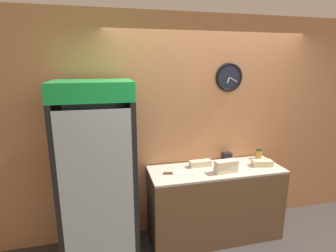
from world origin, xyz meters
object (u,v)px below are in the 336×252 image
at_px(napkin_dispenser, 227,157).
at_px(beverage_cooler, 97,166).
at_px(sandwich_flat_right, 200,163).
at_px(sandwich_flat_left, 262,163).
at_px(sandwich_stack_bottom, 226,169).
at_px(sandwich_stack_middle, 226,163).
at_px(chefs_knife, 175,173).
at_px(condiment_jar, 259,154).

bearing_deg(napkin_dispenser, beverage_cooler, -173.00).
bearing_deg(sandwich_flat_right, sandwich_flat_left, -12.11).
height_order(sandwich_stack_bottom, sandwich_stack_middle, sandwich_stack_middle).
bearing_deg(chefs_knife, beverage_cooler, 178.54).
relative_size(sandwich_stack_bottom, sandwich_flat_left, 1.03).
bearing_deg(sandwich_flat_left, napkin_dispenser, 147.94).
bearing_deg(sandwich_flat_right, chefs_knife, -157.92).
xyz_separation_m(chefs_knife, napkin_dispenser, (0.75, 0.22, 0.05)).
distance_m(beverage_cooler, sandwich_flat_right, 1.22).
height_order(sandwich_stack_middle, sandwich_flat_right, sandwich_stack_middle).
distance_m(condiment_jar, napkin_dispenser, 0.46).
distance_m(beverage_cooler, sandwich_flat_left, 1.96).
relative_size(sandwich_stack_bottom, napkin_dispenser, 2.22).
xyz_separation_m(beverage_cooler, chefs_knife, (0.84, -0.02, -0.16)).
bearing_deg(sandwich_stack_bottom, napkin_dispenser, 62.52).
relative_size(sandwich_flat_left, sandwich_flat_right, 0.97).
bearing_deg(beverage_cooler, condiment_jar, 5.54).
distance_m(sandwich_stack_bottom, sandwich_flat_right, 0.33).
xyz_separation_m(sandwich_stack_bottom, sandwich_stack_middle, (0.00, 0.00, 0.07)).
xyz_separation_m(sandwich_stack_bottom, condiment_jar, (0.62, 0.31, 0.03)).
distance_m(sandwich_flat_left, condiment_jar, 0.25).
xyz_separation_m(beverage_cooler, napkin_dispenser, (1.59, 0.20, -0.11)).
height_order(beverage_cooler, chefs_knife, beverage_cooler).
bearing_deg(napkin_dispenser, sandwich_stack_middle, -117.48).
relative_size(beverage_cooler, sandwich_flat_left, 7.62).
xyz_separation_m(sandwich_flat_right, napkin_dispenser, (0.38, 0.07, 0.02)).
height_order(sandwich_stack_bottom, sandwich_flat_left, sandwich_stack_bottom).
bearing_deg(napkin_dispenser, sandwich_flat_left, -32.06).
bearing_deg(sandwich_stack_bottom, sandwich_flat_left, 8.55).
distance_m(beverage_cooler, napkin_dispenser, 1.61).
xyz_separation_m(sandwich_stack_bottom, sandwich_flat_left, (0.52, 0.08, -0.00)).
height_order(sandwich_stack_bottom, sandwich_flat_right, sandwich_flat_right).
bearing_deg(napkin_dispenser, condiment_jar, 0.51).
distance_m(sandwich_flat_left, sandwich_flat_right, 0.76).
xyz_separation_m(sandwich_flat_right, condiment_jar, (0.85, 0.07, 0.02)).
bearing_deg(condiment_jar, beverage_cooler, -174.46).
distance_m(sandwich_stack_bottom, chefs_knife, 0.60).
height_order(beverage_cooler, sandwich_flat_right, beverage_cooler).
bearing_deg(napkin_dispenser, chefs_knife, -163.82).
bearing_deg(napkin_dispenser, sandwich_stack_bottom, -117.48).
bearing_deg(chefs_knife, sandwich_flat_right, 22.08).
relative_size(sandwich_flat_right, napkin_dispenser, 2.23).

